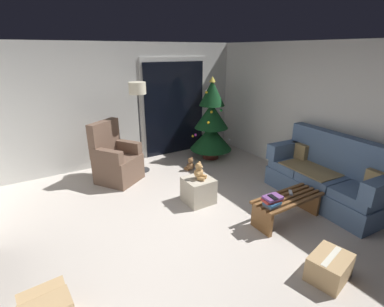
{
  "coord_description": "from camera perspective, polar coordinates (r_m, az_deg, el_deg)",
  "views": [
    {
      "loc": [
        -1.71,
        -2.74,
        2.35
      ],
      "look_at": [
        0.4,
        0.7,
        0.85
      ],
      "focal_mm": 26.28,
      "sensor_mm": 36.0,
      "label": 1
    }
  ],
  "objects": [
    {
      "name": "book_stack",
      "position": [
        3.92,
        15.96,
        -9.26
      ],
      "size": [
        0.27,
        0.19,
        0.15
      ],
      "color": "#4C4C51",
      "rests_on": "coffee_table"
    },
    {
      "name": "ground_plane",
      "position": [
        4.0,
        0.36,
        -15.64
      ],
      "size": [
        7.0,
        7.0,
        0.0
      ],
      "primitive_type": "plane",
      "color": "#BCB2A8"
    },
    {
      "name": "wall_back",
      "position": [
        6.15,
        -15.03,
        9.39
      ],
      "size": [
        5.72,
        0.12,
        2.5
      ],
      "primitive_type": "cube",
      "color": "silver",
      "rests_on": "ground"
    },
    {
      "name": "couch",
      "position": [
        5.06,
        25.76,
        -4.43
      ],
      "size": [
        0.91,
        1.99,
        1.08
      ],
      "color": "slate",
      "rests_on": "ground"
    },
    {
      "name": "teddy_bear_chestnut_by_tree",
      "position": [
        5.78,
        -0.37,
        -2.31
      ],
      "size": [
        0.21,
        0.21,
        0.29
      ],
      "color": "brown",
      "rests_on": "ground"
    },
    {
      "name": "teddy_bear_honey",
      "position": [
        4.44,
        1.48,
        -3.76
      ],
      "size": [
        0.21,
        0.22,
        0.29
      ],
      "color": "tan",
      "rests_on": "ottoman"
    },
    {
      "name": "cardboard_box_taped_mid_floor",
      "position": [
        3.59,
        26.08,
        -20.02
      ],
      "size": [
        0.52,
        0.44,
        0.29
      ],
      "color": "tan",
      "rests_on": "ground"
    },
    {
      "name": "patio_door_glass",
      "position": [
        6.6,
        -3.48,
        8.98
      ],
      "size": [
        1.5,
        0.02,
        2.1
      ],
      "primitive_type": "cube",
      "color": "black",
      "rests_on": "ground"
    },
    {
      "name": "christmas_tree",
      "position": [
        6.26,
        3.95,
        6.13
      ],
      "size": [
        0.94,
        0.94,
        1.83
      ],
      "color": "#4C1E19",
      "rests_on": "ground"
    },
    {
      "name": "ottoman",
      "position": [
        4.59,
        1.31,
        -7.47
      ],
      "size": [
        0.44,
        0.44,
        0.41
      ],
      "primitive_type": "cube",
      "color": "#B2A893",
      "rests_on": "ground"
    },
    {
      "name": "wall_right",
      "position": [
        5.44,
        27.11,
        6.48
      ],
      "size": [
        0.12,
        6.0,
        2.5
      ],
      "primitive_type": "cube",
      "color": "silver",
      "rests_on": "ground"
    },
    {
      "name": "armchair",
      "position": [
        5.43,
        -15.2,
        -1.38
      ],
      "size": [
        0.95,
        0.95,
        1.13
      ],
      "color": "brown",
      "rests_on": "ground"
    },
    {
      "name": "coffee_table",
      "position": [
        4.32,
        18.76,
        -9.8
      ],
      "size": [
        1.1,
        0.4,
        0.38
      ],
      "color": "brown",
      "rests_on": "ground"
    },
    {
      "name": "cell_phone",
      "position": [
        3.87,
        16.13,
        -8.49
      ],
      "size": [
        0.09,
        0.15,
        0.01
      ],
      "primitive_type": "cube",
      "rotation": [
        0.0,
        0.0,
        -0.14
      ],
      "color": "black",
      "rests_on": "book_stack"
    },
    {
      "name": "floor_lamp",
      "position": [
        5.48,
        -10.93,
        11.15
      ],
      "size": [
        0.32,
        0.32,
        1.78
      ],
      "color": "#2D2D30",
      "rests_on": "ground"
    },
    {
      "name": "remote_silver",
      "position": [
        4.36,
        19.38,
        -7.5
      ],
      "size": [
        0.14,
        0.14,
        0.02
      ],
      "primitive_type": "cube",
      "rotation": [
        0.0,
        0.0,
        5.54
      ],
      "color": "#ADADB2",
      "rests_on": "coffee_table"
    },
    {
      "name": "remote_white",
      "position": [
        4.13,
        16.6,
        -8.79
      ],
      "size": [
        0.16,
        0.05,
        0.02
      ],
      "primitive_type": "cube",
      "rotation": [
        0.0,
        0.0,
        4.69
      ],
      "color": "silver",
      "rests_on": "coffee_table"
    },
    {
      "name": "patio_door_frame",
      "position": [
        6.6,
        -3.57,
        9.43
      ],
      "size": [
        1.6,
        0.02,
        2.2
      ],
      "primitive_type": "cube",
      "color": "silver",
      "rests_on": "ground"
    }
  ]
}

